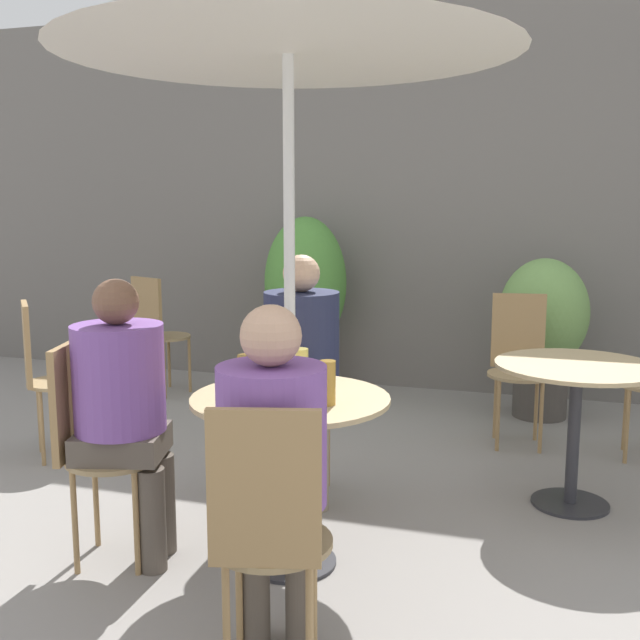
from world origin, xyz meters
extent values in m
plane|color=gray|center=(0.00, 0.00, 0.00)|extent=(20.00, 20.00, 0.00)
cube|color=slate|center=(0.00, 3.26, 1.50)|extent=(10.00, 0.06, 3.00)
cylinder|color=#2D2D33|center=(-0.07, 0.15, 0.01)|extent=(0.38, 0.38, 0.01)
cylinder|color=#2D2D33|center=(-0.07, 0.15, 0.35)|extent=(0.06, 0.06, 0.68)
cylinder|color=tan|center=(-0.07, 0.15, 0.70)|extent=(0.81, 0.81, 0.02)
cylinder|color=#2D2D33|center=(1.05, 1.13, 0.01)|extent=(0.38, 0.38, 0.01)
cylinder|color=#2D2D33|center=(1.05, 1.13, 0.35)|extent=(0.06, 0.06, 0.68)
cylinder|color=tan|center=(1.05, 1.13, 0.70)|extent=(0.78, 0.78, 0.02)
cylinder|color=#997F56|center=(-0.26, 0.86, 0.44)|extent=(0.38, 0.38, 0.02)
cylinder|color=#9E7A4C|center=(-0.17, 1.01, 0.22)|extent=(0.02, 0.02, 0.43)
cylinder|color=#9E7A4C|center=(-0.41, 0.95, 0.22)|extent=(0.02, 0.02, 0.43)
cylinder|color=#9E7A4C|center=(-0.11, 0.77, 0.22)|extent=(0.02, 0.02, 0.43)
cylinder|color=#9E7A4C|center=(-0.35, 0.71, 0.22)|extent=(0.02, 0.02, 0.43)
cube|color=#9E7A4C|center=(-0.31, 1.03, 0.69)|extent=(0.32, 0.11, 0.47)
cylinder|color=#997F56|center=(-0.78, -0.04, 0.44)|extent=(0.38, 0.38, 0.02)
cylinder|color=#9E7A4C|center=(-0.93, 0.05, 0.22)|extent=(0.02, 0.02, 0.43)
cylinder|color=#9E7A4C|center=(-0.87, -0.19, 0.22)|extent=(0.02, 0.02, 0.43)
cylinder|color=#9E7A4C|center=(-0.69, 0.11, 0.22)|extent=(0.02, 0.02, 0.43)
cylinder|color=#9E7A4C|center=(-0.63, -0.13, 0.22)|extent=(0.02, 0.02, 0.43)
cube|color=#9E7A4C|center=(-0.95, -0.08, 0.69)|extent=(0.11, 0.32, 0.47)
cylinder|color=#997F56|center=(0.12, -0.56, 0.44)|extent=(0.38, 0.38, 0.02)
cylinder|color=#9E7A4C|center=(0.03, -0.71, 0.22)|extent=(0.02, 0.02, 0.43)
cylinder|color=#9E7A4C|center=(0.27, -0.65, 0.22)|extent=(0.02, 0.02, 0.43)
cylinder|color=#9E7A4C|center=(-0.03, -0.47, 0.22)|extent=(0.02, 0.02, 0.43)
cylinder|color=#9E7A4C|center=(0.21, -0.41, 0.22)|extent=(0.02, 0.02, 0.43)
cube|color=#9E7A4C|center=(0.16, -0.73, 0.69)|extent=(0.32, 0.11, 0.47)
cylinder|color=#997F56|center=(0.75, 1.99, 0.44)|extent=(0.38, 0.38, 0.02)
cylinder|color=#9E7A4C|center=(0.85, 2.13, 0.22)|extent=(0.02, 0.02, 0.43)
cylinder|color=#9E7A4C|center=(0.61, 2.10, 0.22)|extent=(0.02, 0.02, 0.43)
cylinder|color=#9E7A4C|center=(0.89, 1.89, 0.22)|extent=(0.02, 0.02, 0.43)
cylinder|color=#9E7A4C|center=(0.64, 1.85, 0.22)|extent=(0.02, 0.02, 0.43)
cube|color=#9E7A4C|center=(0.72, 2.16, 0.69)|extent=(0.33, 0.07, 0.47)
cylinder|color=#9E7A4C|center=(1.36, 1.85, 0.22)|extent=(0.02, 0.02, 0.43)
cylinder|color=#9E7A4C|center=(1.37, 2.10, 0.22)|extent=(0.02, 0.02, 0.43)
cylinder|color=#997F56|center=(-1.94, 2.50, 0.44)|extent=(0.38, 0.38, 0.02)
cylinder|color=#9E7A4C|center=(-2.10, 2.43, 0.22)|extent=(0.02, 0.02, 0.43)
cylinder|color=#9E7A4C|center=(-1.87, 2.33, 0.22)|extent=(0.02, 0.02, 0.43)
cylinder|color=#9E7A4C|center=(-2.00, 2.66, 0.22)|extent=(0.02, 0.02, 0.43)
cylinder|color=#9E7A4C|center=(-1.77, 2.56, 0.22)|extent=(0.02, 0.02, 0.43)
cube|color=#9E7A4C|center=(-2.00, 2.34, 0.69)|extent=(0.31, 0.15, 0.47)
cylinder|color=#997F56|center=(-1.79, 1.00, 0.44)|extent=(0.38, 0.38, 0.02)
cylinder|color=#9E7A4C|center=(-1.97, 1.01, 0.22)|extent=(0.02, 0.02, 0.43)
cylinder|color=#9E7A4C|center=(-1.80, 0.82, 0.22)|extent=(0.02, 0.02, 0.43)
cylinder|color=#9E7A4C|center=(-1.78, 1.17, 0.22)|extent=(0.02, 0.02, 0.43)
cylinder|color=#9E7A4C|center=(-1.62, 0.98, 0.22)|extent=(0.02, 0.02, 0.43)
cube|color=#9E7A4C|center=(-1.92, 0.89, 0.69)|extent=(0.23, 0.27, 0.47)
cylinder|color=gray|center=(-0.30, 0.67, 0.22)|extent=(0.11, 0.11, 0.43)
cylinder|color=gray|center=(-0.13, 0.71, 0.22)|extent=(0.11, 0.11, 0.43)
cube|color=gray|center=(-0.25, 0.82, 0.51)|extent=(0.40, 0.42, 0.11)
cylinder|color=#232847|center=(-0.25, 0.82, 0.81)|extent=(0.37, 0.37, 0.49)
sphere|color=#DBAD89|center=(-0.25, 0.82, 1.14)|extent=(0.18, 0.18, 0.18)
cylinder|color=brown|center=(-0.59, -0.07, 0.22)|extent=(0.11, 0.11, 0.43)
cylinder|color=brown|center=(-0.63, 0.09, 0.22)|extent=(0.11, 0.11, 0.43)
cube|color=brown|center=(-0.74, -0.03, 0.51)|extent=(0.42, 0.39, 0.11)
cylinder|color=#7A4C9E|center=(-0.74, -0.03, 0.78)|extent=(0.37, 0.37, 0.44)
sphere|color=brown|center=(-0.74, -0.03, 1.09)|extent=(0.18, 0.18, 0.18)
cylinder|color=brown|center=(0.15, -0.38, 0.22)|extent=(0.10, 0.10, 0.43)
cylinder|color=brown|center=(0.00, -0.42, 0.22)|extent=(0.10, 0.10, 0.43)
cube|color=brown|center=(0.11, -0.52, 0.51)|extent=(0.36, 0.39, 0.10)
cylinder|color=#7A4C9E|center=(0.11, -0.52, 0.78)|extent=(0.34, 0.34, 0.44)
sphere|color=tan|center=(0.11, -0.52, 1.09)|extent=(0.19, 0.19, 0.19)
cylinder|color=#B28433|center=(0.11, 0.08, 0.80)|extent=(0.06, 0.06, 0.17)
cylinder|color=#DBC65B|center=(-0.09, 0.34, 0.79)|extent=(0.07, 0.07, 0.16)
cylinder|color=#B28433|center=(-0.21, 0.02, 0.81)|extent=(0.06, 0.06, 0.19)
cylinder|color=#93664C|center=(-0.89, 2.80, 0.18)|extent=(0.36, 0.36, 0.36)
ellipsoid|color=#4C8938|center=(-0.89, 2.80, 0.86)|extent=(0.63, 0.63, 1.01)
cylinder|color=#47423D|center=(0.87, 2.69, 0.18)|extent=(0.37, 0.37, 0.35)
ellipsoid|color=#709E51|center=(0.87, 2.69, 0.73)|extent=(0.60, 0.60, 0.75)
cylinder|color=silver|center=(-0.07, 0.15, 1.16)|extent=(0.04, 0.04, 2.31)
cone|color=silver|center=(-0.07, 0.15, 2.17)|extent=(1.76, 1.76, 0.28)
camera|label=1|loc=(0.91, -2.60, 1.49)|focal=42.00mm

